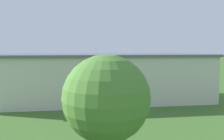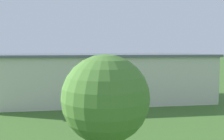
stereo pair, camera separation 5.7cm
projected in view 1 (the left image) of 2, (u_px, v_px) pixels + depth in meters
ground_plane at (99, 75)px, 71.95m from camera, size 400.00×400.00×0.00m
hangar at (101, 77)px, 37.18m from camera, size 32.36×11.77×6.93m
biplane at (119, 64)px, 66.59m from camera, size 8.59×7.51×3.54m
car_green at (160, 81)px, 53.30m from camera, size 2.22×4.39×1.71m
car_white at (9, 85)px, 47.86m from camera, size 2.11×4.23×1.62m
person_walking_on_apron at (57, 81)px, 53.58m from camera, size 0.46×0.46×1.69m
person_at_fence_line at (135, 80)px, 54.28m from camera, size 0.48×0.48×1.78m
person_crossing_taxiway at (118, 79)px, 56.79m from camera, size 0.43×0.43×1.61m
person_watching_takeoff at (40, 80)px, 53.90m from camera, size 0.49×0.49×1.76m
person_near_hangar_door at (141, 81)px, 53.27m from camera, size 0.48×0.48×1.53m
tree_near_perimeter_road at (106, 99)px, 14.18m from camera, size 5.02×5.02×7.46m
windsock at (154, 55)px, 79.26m from camera, size 1.35×1.42×6.38m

